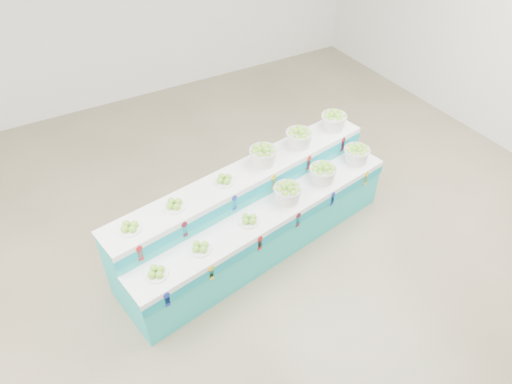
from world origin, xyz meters
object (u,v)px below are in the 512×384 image
(basket_lower_left, at_px, (288,193))
(basket_upper_right, at_px, (334,120))
(plate_upper_mid, at_px, (174,204))
(display_stand, at_px, (256,214))

(basket_lower_left, relative_size, basket_upper_right, 1.00)
(plate_upper_mid, relative_size, basket_upper_right, 0.69)
(basket_lower_left, bearing_deg, plate_upper_mid, 169.95)
(display_stand, height_order, plate_upper_mid, plate_upper_mid)
(basket_upper_right, bearing_deg, display_stand, -161.90)
(display_stand, relative_size, basket_lower_left, 10.81)
(display_stand, bearing_deg, basket_lower_left, -36.82)
(display_stand, height_order, basket_lower_left, display_stand)
(display_stand, bearing_deg, basket_upper_right, 8.42)
(basket_lower_left, height_order, plate_upper_mid, plate_upper_mid)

